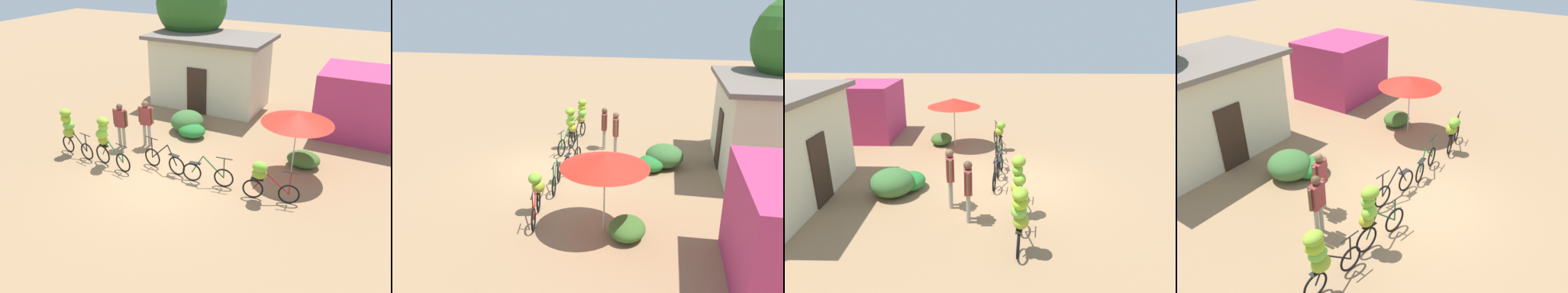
# 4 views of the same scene
# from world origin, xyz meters

# --- Properties ---
(ground_plane) EXTENTS (60.00, 60.00, 0.00)m
(ground_plane) POSITION_xyz_m (0.00, 0.00, 0.00)
(ground_plane) COLOR #997652
(building_low) EXTENTS (5.27, 3.20, 3.14)m
(building_low) POSITION_xyz_m (-1.50, 6.89, 1.59)
(building_low) COLOR beige
(building_low) RESTS_ON ground
(hedge_bush_front_left) EXTENTS (1.28, 1.31, 0.81)m
(hedge_bush_front_left) POSITION_xyz_m (-1.01, 3.69, 0.40)
(hedge_bush_front_left) COLOR #3C6B33
(hedge_bush_front_left) RESTS_ON ground
(hedge_bush_front_right) EXTENTS (1.07, 0.92, 0.51)m
(hedge_bush_front_right) POSITION_xyz_m (-0.58, 3.25, 0.26)
(hedge_bush_front_right) COLOR #25762F
(hedge_bush_front_right) RESTS_ON ground
(hedge_bush_mid) EXTENTS (1.08, 0.91, 0.50)m
(hedge_bush_mid) POSITION_xyz_m (3.76, 2.86, 0.25)
(hedge_bush_mid) COLOR #3C6728
(hedge_bush_mid) RESTS_ON ground
(market_umbrella) EXTENTS (2.19, 2.19, 2.08)m
(market_umbrella) POSITION_xyz_m (3.53, 2.25, 1.90)
(market_umbrella) COLOR beige
(market_umbrella) RESTS_ON ground
(bicycle_leftmost) EXTENTS (1.56, 0.46, 1.63)m
(bicycle_leftmost) POSITION_xyz_m (-3.68, 0.15, 0.98)
(bicycle_leftmost) COLOR black
(bicycle_leftmost) RESTS_ON ground
(bicycle_near_pile) EXTENTS (1.59, 0.48, 1.69)m
(bicycle_near_pile) POSITION_xyz_m (-2.07, 0.04, 1.00)
(bicycle_near_pile) COLOR black
(bicycle_near_pile) RESTS_ON ground
(bicycle_center_loaded) EXTENTS (1.63, 0.30, 1.03)m
(bicycle_center_loaded) POSITION_xyz_m (-0.19, 0.57, 0.35)
(bicycle_center_loaded) COLOR black
(bicycle_center_loaded) RESTS_ON ground
(bicycle_by_shop) EXTENTS (1.62, 0.25, 0.98)m
(bicycle_by_shop) POSITION_xyz_m (1.41, 0.43, 0.34)
(bicycle_by_shop) COLOR black
(bicycle_by_shop) RESTS_ON ground
(bicycle_rightmost) EXTENTS (1.60, 0.46, 1.22)m
(bicycle_rightmost) POSITION_xyz_m (3.15, 0.37, 0.76)
(bicycle_rightmost) COLOR black
(bicycle_rightmost) RESTS_ON ground
(person_vendor) EXTENTS (0.58, 0.23, 1.66)m
(person_vendor) POSITION_xyz_m (-2.41, 1.34, 1.02)
(person_vendor) COLOR gray
(person_vendor) RESTS_ON ground
(person_bystander) EXTENTS (0.57, 0.27, 1.71)m
(person_bystander) POSITION_xyz_m (-1.69, 1.87, 1.05)
(person_bystander) COLOR gray
(person_bystander) RESTS_ON ground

